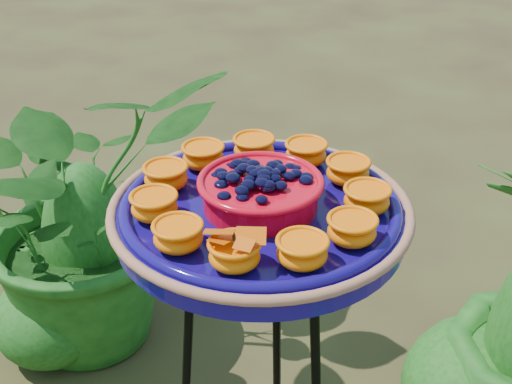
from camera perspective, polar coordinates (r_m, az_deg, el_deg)
feeder_dish at (r=1.17m, az=0.35°, el=-1.25°), size 0.50×0.50×0.11m
shrub_back_left at (r=2.25m, az=-13.62°, el=-1.24°), size 1.09×1.11×0.93m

